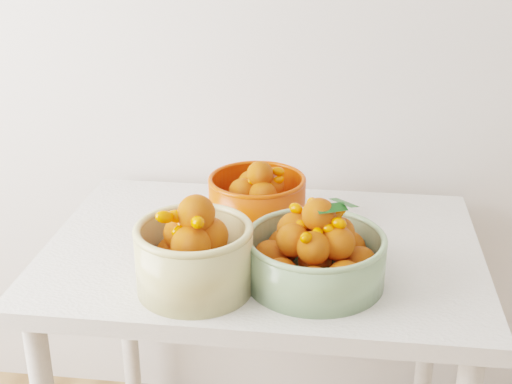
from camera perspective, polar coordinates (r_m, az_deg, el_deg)
table at (r=1.70m, az=0.53°, el=-7.15°), size 1.00×0.70×0.75m
bowl_cream at (r=1.45m, az=-4.98°, el=-5.00°), size 0.25×0.25×0.21m
bowl_green at (r=1.48m, az=4.77°, el=-4.95°), size 0.37×0.37×0.19m
bowl_orange at (r=1.72m, az=0.10°, el=-0.65°), size 0.30×0.30×0.17m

